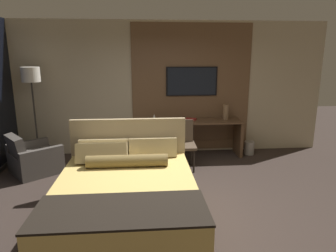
# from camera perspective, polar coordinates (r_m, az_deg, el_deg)

# --- Properties ---
(ground_plane) EXTENTS (16.00, 16.00, 0.00)m
(ground_plane) POSITION_cam_1_polar(r_m,az_deg,el_deg) (4.36, 0.07, -15.46)
(ground_plane) COLOR #332823
(wall_back_tv_panel) EXTENTS (7.20, 0.09, 2.80)m
(wall_back_tv_panel) POSITION_cam_1_polar(r_m,az_deg,el_deg) (6.45, -0.94, 7.14)
(wall_back_tv_panel) COLOR #BCAD8E
(wall_back_tv_panel) RESTS_ON ground_plane
(bed) EXTENTS (1.73, 2.16, 1.17)m
(bed) POSITION_cam_1_polar(r_m,az_deg,el_deg) (3.90, -8.02, -13.43)
(bed) COLOR #33281E
(bed) RESTS_ON ground_plane
(desk) EXTENTS (2.03, 0.58, 0.77)m
(desk) POSITION_cam_1_polar(r_m,az_deg,el_deg) (6.37, 4.70, -0.92)
(desk) COLOR brown
(desk) RESTS_ON ground_plane
(tv) EXTENTS (1.09, 0.04, 0.61)m
(tv) POSITION_cam_1_polar(r_m,az_deg,el_deg) (6.43, 4.54, 8.48)
(tv) COLOR black
(desk_chair) EXTENTS (0.54, 0.54, 0.90)m
(desk_chair) POSITION_cam_1_polar(r_m,az_deg,el_deg) (5.66, 2.45, -2.67)
(desk_chair) COLOR #4C3D2D
(desk_chair) RESTS_ON ground_plane
(armchair_by_window) EXTENTS (1.08, 1.09, 0.75)m
(armchair_by_window) POSITION_cam_1_polar(r_m,az_deg,el_deg) (6.00, -24.20, -5.82)
(armchair_by_window) COLOR #47423D
(armchair_by_window) RESTS_ON ground_plane
(floor_lamp) EXTENTS (0.34, 0.34, 1.88)m
(floor_lamp) POSITION_cam_1_polar(r_m,az_deg,el_deg) (6.31, -24.56, 7.52)
(floor_lamp) COLOR #282623
(floor_lamp) RESTS_ON ground_plane
(vase_tall) EXTENTS (0.12, 0.12, 0.31)m
(vase_tall) POSITION_cam_1_polar(r_m,az_deg,el_deg) (6.46, 10.92, 2.65)
(vase_tall) COLOR #846647
(vase_tall) RESTS_ON desk
(vase_short) EXTENTS (0.10, 0.10, 0.16)m
(vase_short) POSITION_cam_1_polar(r_m,az_deg,el_deg) (6.15, -2.65, 1.63)
(vase_short) COLOR silver
(vase_short) RESTS_ON desk
(book) EXTENTS (0.26, 0.22, 0.03)m
(book) POSITION_cam_1_polar(r_m,az_deg,el_deg) (6.33, 4.39, 1.33)
(book) COLOR maroon
(book) RESTS_ON desk
(waste_bin) EXTENTS (0.22, 0.22, 0.28)m
(waste_bin) POSITION_cam_1_polar(r_m,az_deg,el_deg) (6.73, 15.17, -4.05)
(waste_bin) COLOR gray
(waste_bin) RESTS_ON ground_plane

